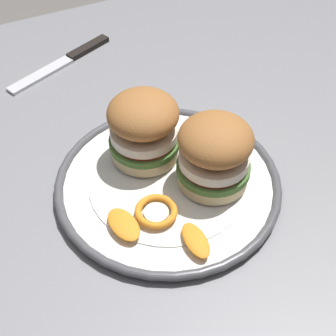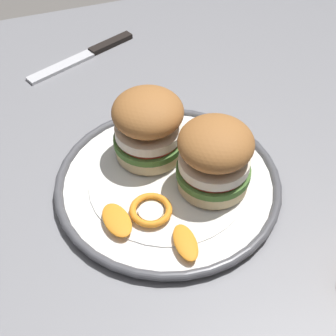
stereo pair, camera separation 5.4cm
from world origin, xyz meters
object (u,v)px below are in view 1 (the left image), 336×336
Objects in this scene: sandwich_half_right at (215,152)px; sandwich_half_left at (144,127)px; dining_table at (163,239)px; table_knife at (68,60)px; dinner_plate at (168,183)px.

sandwich_half_left is at bearing -53.76° from sandwich_half_right.
sandwich_half_right reaches higher than dining_table.
table_knife reaches higher than dining_table.
sandwich_half_right reaches higher than table_knife.
sandwich_half_left is (-0.01, -0.07, 0.16)m from dining_table.
table_knife is at bearing -87.70° from dining_table.
dining_table is 9.72× the size of sandwich_half_right.
dining_table is 6.32× the size of table_knife.
sandwich_half_right is 0.65× the size of table_knife.
sandwich_half_right is 0.39m from table_knife.
sandwich_half_right is at bearing 126.24° from sandwich_half_left.
sandwich_half_left and sandwich_half_right have the same top height.
sandwich_half_left is 0.99× the size of sandwich_half_right.
dinner_plate is 2.28× the size of sandwich_half_left.
dinner_plate is at bearing -25.16° from sandwich_half_right.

